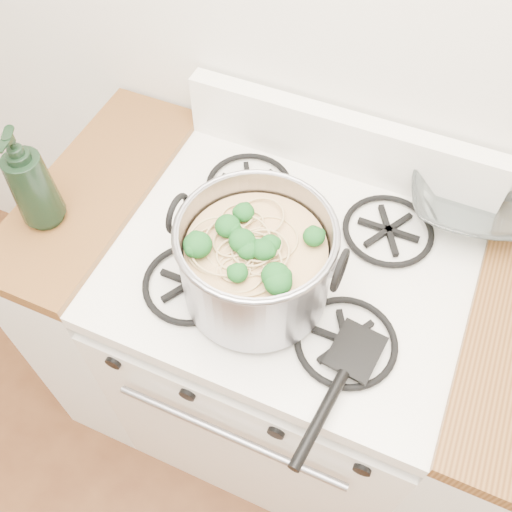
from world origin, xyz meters
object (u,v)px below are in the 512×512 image
object	(u,v)px
stock_pot	(256,263)
bottle	(29,179)
gas_range	(283,353)
glass_bowl	(469,203)
spatula	(356,349)

from	to	relation	value
stock_pot	bottle	xyz separation A→B (m)	(-0.51, -0.01, 0.03)
gas_range	glass_bowl	distance (m)	0.65
gas_range	stock_pot	distance (m)	0.59
gas_range	spatula	size ratio (longest dim) A/B	2.98
stock_pot	glass_bowl	distance (m)	0.53
gas_range	spatula	world-z (taller)	spatula
glass_bowl	bottle	size ratio (longest dim) A/B	0.43
gas_range	bottle	distance (m)	0.83
bottle	gas_range	bearing A→B (deg)	-9.96
gas_range	stock_pot	world-z (taller)	stock_pot
gas_range	bottle	size ratio (longest dim) A/B	3.63
gas_range	glass_bowl	bearing A→B (deg)	41.44
gas_range	stock_pot	size ratio (longest dim) A/B	2.78
glass_bowl	bottle	bearing A→B (deg)	-154.94
glass_bowl	spatula	bearing A→B (deg)	-105.36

